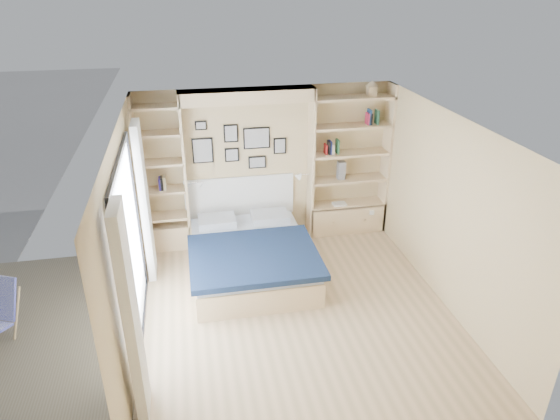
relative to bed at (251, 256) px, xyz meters
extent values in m
plane|color=tan|center=(0.45, -1.05, -0.28)|extent=(4.50, 4.50, 0.00)
plane|color=tan|center=(0.45, 1.20, 0.97)|extent=(4.00, 0.00, 4.00)
plane|color=tan|center=(0.45, -3.30, 0.97)|extent=(4.00, 0.00, 4.00)
plane|color=tan|center=(-1.55, -1.05, 0.97)|extent=(0.00, 4.50, 4.50)
plane|color=tan|center=(2.45, -1.05, 0.97)|extent=(0.00, 4.50, 4.50)
plane|color=white|center=(0.45, -1.05, 2.22)|extent=(4.50, 4.50, 0.00)
cube|color=beige|center=(-0.85, 1.03, 0.97)|extent=(0.04, 0.35, 2.50)
cube|color=beige|center=(1.15, 1.03, 0.97)|extent=(0.04, 0.35, 2.50)
cube|color=beige|center=(0.15, 1.03, 2.12)|extent=(2.00, 0.35, 0.20)
cube|color=beige|center=(2.43, 1.03, 0.97)|extent=(0.04, 0.35, 2.50)
cube|color=beige|center=(-1.53, 1.03, 0.97)|extent=(0.04, 0.35, 2.50)
cube|color=beige|center=(1.80, 1.03, -0.03)|extent=(1.30, 0.35, 0.50)
cube|color=beige|center=(-1.20, 1.03, -0.08)|extent=(0.70, 0.35, 0.40)
cube|color=black|center=(-1.52, -1.05, 1.95)|extent=(0.04, 2.08, 0.06)
cube|color=black|center=(-1.52, -1.05, -0.25)|extent=(0.04, 2.08, 0.06)
cube|color=black|center=(-1.52, -2.07, 0.82)|extent=(0.04, 0.06, 2.20)
cube|color=black|center=(-1.52, -0.03, 0.82)|extent=(0.04, 0.06, 2.20)
cube|color=silver|center=(-1.53, -1.05, 0.84)|extent=(0.01, 2.00, 2.20)
cube|color=white|center=(-1.43, -2.35, 0.87)|extent=(0.10, 0.45, 2.30)
cube|color=white|center=(-1.43, 0.25, 0.87)|extent=(0.10, 0.45, 2.30)
cube|color=beige|center=(1.80, 1.03, 0.22)|extent=(1.30, 0.35, 0.04)
cube|color=beige|center=(1.80, 1.03, 0.67)|extent=(1.30, 0.35, 0.04)
cube|color=beige|center=(1.80, 1.03, 1.12)|extent=(1.30, 0.35, 0.04)
cube|color=beige|center=(1.80, 1.03, 1.57)|extent=(1.30, 0.35, 0.04)
cube|color=beige|center=(1.80, 1.03, 2.02)|extent=(1.30, 0.35, 0.04)
cube|color=beige|center=(-1.20, 1.03, 0.27)|extent=(0.70, 0.35, 0.04)
cube|color=beige|center=(-1.20, 1.03, 0.72)|extent=(0.70, 0.35, 0.04)
cube|color=beige|center=(-1.20, 1.03, 1.17)|extent=(0.70, 0.35, 0.04)
cube|color=beige|center=(-1.20, 1.03, 1.62)|extent=(0.70, 0.35, 0.04)
cube|color=beige|center=(-1.20, 1.03, 2.02)|extent=(0.70, 0.35, 0.04)
cube|color=beige|center=(0.00, -0.01, -0.10)|extent=(1.68, 2.10, 0.37)
cube|color=#A6ACB5|center=(0.00, -0.01, 0.14)|extent=(1.64, 2.06, 0.10)
cube|color=#111F39|center=(0.00, -0.37, 0.21)|extent=(1.78, 1.47, 0.08)
cube|color=#A6ACB5|center=(-0.42, 0.74, 0.25)|extent=(0.58, 0.42, 0.12)
cube|color=#A6ACB5|center=(0.42, 0.74, 0.25)|extent=(0.58, 0.42, 0.12)
cube|color=white|center=(0.00, 1.17, 0.44)|extent=(1.78, 0.04, 0.70)
cube|color=black|center=(-0.55, 1.18, 1.27)|extent=(0.32, 0.02, 0.40)
cube|color=gray|center=(-0.55, 1.17, 1.27)|extent=(0.28, 0.01, 0.36)
cube|color=black|center=(-0.10, 1.18, 1.52)|extent=(0.22, 0.02, 0.28)
cube|color=gray|center=(-0.10, 1.17, 1.52)|extent=(0.18, 0.01, 0.24)
cube|color=black|center=(-0.10, 1.18, 1.17)|extent=(0.22, 0.02, 0.22)
cube|color=gray|center=(-0.10, 1.17, 1.17)|extent=(0.18, 0.01, 0.18)
cube|color=black|center=(0.30, 1.18, 1.42)|extent=(0.42, 0.02, 0.34)
cube|color=gray|center=(0.30, 1.17, 1.42)|extent=(0.38, 0.01, 0.30)
cube|color=black|center=(0.30, 1.18, 1.02)|extent=(0.28, 0.02, 0.20)
cube|color=gray|center=(0.30, 1.17, 1.02)|extent=(0.24, 0.01, 0.16)
cube|color=black|center=(0.67, 1.18, 1.27)|extent=(0.20, 0.02, 0.26)
cube|color=gray|center=(0.67, 1.17, 1.27)|extent=(0.16, 0.01, 0.22)
cube|color=black|center=(-0.55, 1.18, 1.67)|extent=(0.18, 0.02, 0.14)
cube|color=gray|center=(-0.55, 1.17, 1.67)|extent=(0.14, 0.01, 0.10)
cylinder|color=silver|center=(-0.71, 0.95, 0.84)|extent=(0.20, 0.02, 0.02)
cone|color=white|center=(-0.61, 0.95, 0.82)|extent=(0.13, 0.12, 0.15)
cylinder|color=silver|center=(1.01, 0.95, 0.84)|extent=(0.20, 0.02, 0.02)
cone|color=white|center=(0.91, 0.95, 0.82)|extent=(0.13, 0.12, 0.15)
cube|color=#A51E1E|center=(1.38, 1.02, 1.22)|extent=(0.02, 0.15, 0.16)
cube|color=navy|center=(1.46, 1.02, 1.24)|extent=(0.03, 0.15, 0.21)
cube|color=black|center=(1.44, 1.02, 1.24)|extent=(0.03, 0.15, 0.21)
cube|color=tan|center=(1.49, 1.02, 1.22)|extent=(0.04, 0.15, 0.17)
cube|color=#21532F|center=(1.58, 1.02, 1.25)|extent=(0.03, 0.15, 0.23)
cube|color=#AA2444|center=(2.05, 1.02, 1.68)|extent=(0.02, 0.15, 0.18)
cube|color=navy|center=(2.08, 1.02, 1.71)|extent=(0.03, 0.15, 0.24)
cube|color=black|center=(2.09, 1.02, 1.68)|extent=(0.03, 0.15, 0.18)
cube|color=#26593F|center=(2.20, 1.02, 1.70)|extent=(0.03, 0.15, 0.22)
cube|color=navy|center=(-1.24, 1.02, 0.83)|extent=(0.02, 0.15, 0.19)
cube|color=black|center=(-1.21, 1.02, 0.84)|extent=(0.03, 0.15, 0.20)
cube|color=#BFB28C|center=(-1.17, 1.02, 0.84)|extent=(0.03, 0.15, 0.21)
cube|color=beige|center=(2.08, 1.02, 2.11)|extent=(0.13, 0.13, 0.15)
cone|color=beige|center=(2.08, 1.02, 2.23)|extent=(0.20, 0.20, 0.08)
cube|color=slate|center=(1.66, 1.02, 0.84)|extent=(0.12, 0.12, 0.30)
cube|color=white|center=(1.65, 0.97, 0.25)|extent=(0.22, 0.16, 0.03)
cube|color=#6E6451|center=(-3.15, -1.05, -0.28)|extent=(3.20, 4.00, 0.05)
cylinder|color=tan|center=(-2.98, -0.85, 0.02)|extent=(0.16, 0.30, 0.64)
camera|label=1|loc=(-0.80, -6.28, 3.76)|focal=32.00mm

